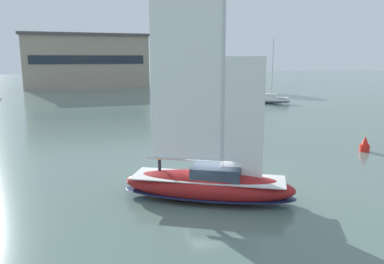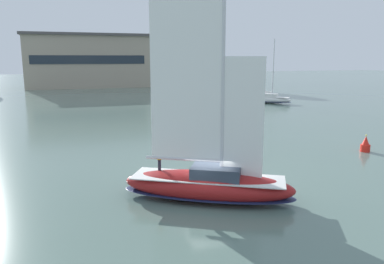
{
  "view_description": "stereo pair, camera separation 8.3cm",
  "coord_description": "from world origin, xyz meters",
  "px_view_note": "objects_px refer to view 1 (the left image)",
  "views": [
    {
      "loc": [
        -7.81,
        -20.16,
        8.49
      ],
      "look_at": [
        0.0,
        3.0,
        3.64
      ],
      "focal_mm": 35.0,
      "sensor_mm": 36.0,
      "label": 1
    },
    {
      "loc": [
        -7.73,
        -20.19,
        8.49
      ],
      "look_at": [
        0.0,
        3.0,
        3.64
      ],
      "focal_mm": 35.0,
      "sensor_mm": 36.0,
      "label": 2
    }
  ],
  "objects_px": {
    "tree_shore_center": "(201,48)",
    "sailboat_moored_near_marina": "(268,99)",
    "channel_buoy": "(365,145)",
    "sailboat_moored_far_slip": "(206,92)",
    "sailboat_moored_mid_channel": "(173,89)",
    "sailboat_main": "(208,182)"
  },
  "relations": [
    {
      "from": "tree_shore_center",
      "to": "sailboat_moored_near_marina",
      "type": "height_order",
      "value": "tree_shore_center"
    },
    {
      "from": "tree_shore_center",
      "to": "channel_buoy",
      "type": "xyz_separation_m",
      "value": [
        -12.97,
        -79.63,
        -10.8
      ]
    },
    {
      "from": "sailboat_moored_near_marina",
      "to": "sailboat_moored_far_slip",
      "type": "bearing_deg",
      "value": 109.39
    },
    {
      "from": "sailboat_moored_near_marina",
      "to": "sailboat_moored_mid_channel",
      "type": "relative_size",
      "value": 1.35
    },
    {
      "from": "sailboat_moored_mid_channel",
      "to": "sailboat_main",
      "type": "bearing_deg",
      "value": -104.06
    },
    {
      "from": "channel_buoy",
      "to": "sailboat_moored_mid_channel",
      "type": "bearing_deg",
      "value": 89.92
    },
    {
      "from": "sailboat_moored_far_slip",
      "to": "channel_buoy",
      "type": "relative_size",
      "value": 7.65
    },
    {
      "from": "tree_shore_center",
      "to": "channel_buoy",
      "type": "distance_m",
      "value": 81.4
    },
    {
      "from": "sailboat_main",
      "to": "channel_buoy",
      "type": "distance_m",
      "value": 19.2
    },
    {
      "from": "channel_buoy",
      "to": "sailboat_moored_near_marina",
      "type": "bearing_deg",
      "value": 73.54
    },
    {
      "from": "sailboat_main",
      "to": "sailboat_moored_near_marina",
      "type": "xyz_separation_m",
      "value": [
        28.76,
        42.9,
        -0.32
      ]
    },
    {
      "from": "sailboat_main",
      "to": "sailboat_moored_mid_channel",
      "type": "relative_size",
      "value": 1.62
    },
    {
      "from": "sailboat_moored_far_slip",
      "to": "tree_shore_center",
      "type": "bearing_deg",
      "value": 72.05
    },
    {
      "from": "sailboat_moored_mid_channel",
      "to": "sailboat_moored_far_slip",
      "type": "distance_m",
      "value": 12.82
    },
    {
      "from": "sailboat_moored_near_marina",
      "to": "channel_buoy",
      "type": "height_order",
      "value": "sailboat_moored_near_marina"
    },
    {
      "from": "sailboat_moored_mid_channel",
      "to": "sailboat_moored_far_slip",
      "type": "relative_size",
      "value": 0.72
    },
    {
      "from": "sailboat_moored_mid_channel",
      "to": "channel_buoy",
      "type": "height_order",
      "value": "sailboat_moored_mid_channel"
    },
    {
      "from": "tree_shore_center",
      "to": "sailboat_moored_mid_channel",
      "type": "height_order",
      "value": "tree_shore_center"
    },
    {
      "from": "sailboat_main",
      "to": "channel_buoy",
      "type": "xyz_separation_m",
      "value": [
        18.03,
        6.58,
        -0.51
      ]
    },
    {
      "from": "tree_shore_center",
      "to": "sailboat_moored_far_slip",
      "type": "height_order",
      "value": "tree_shore_center"
    },
    {
      "from": "sailboat_main",
      "to": "sailboat_moored_near_marina",
      "type": "bearing_deg",
      "value": 56.16
    },
    {
      "from": "sailboat_main",
      "to": "sailboat_moored_mid_channel",
      "type": "height_order",
      "value": "sailboat_main"
    }
  ]
}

